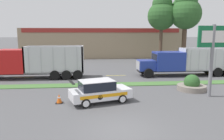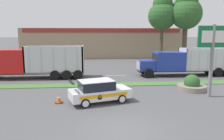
{
  "view_description": "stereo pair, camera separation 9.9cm",
  "coord_description": "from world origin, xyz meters",
  "px_view_note": "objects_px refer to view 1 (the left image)",
  "views": [
    {
      "loc": [
        -1.53,
        -10.76,
        5.0
      ],
      "look_at": [
        0.46,
        9.9,
        1.53
      ],
      "focal_mm": 35.0,
      "sensor_mm": 36.0,
      "label": 1
    },
    {
      "loc": [
        -1.43,
        -10.77,
        5.0
      ],
      "look_at": [
        0.46,
        9.9,
        1.53
      ],
      "focal_mm": 35.0,
      "sensor_mm": 36.0,
      "label": 2
    }
  ],
  "objects_px": {
    "traffic_cone": "(59,99)",
    "dump_truck_mid": "(24,64)",
    "dump_truck_lead": "(180,63)",
    "rally_car": "(99,91)",
    "store_sign_post": "(213,46)",
    "stone_planter": "(192,85)"
  },
  "relations": [
    {
      "from": "dump_truck_lead",
      "to": "dump_truck_mid",
      "type": "xyz_separation_m",
      "value": [
        -18.2,
        -0.04,
        0.15
      ]
    },
    {
      "from": "dump_truck_mid",
      "to": "traffic_cone",
      "type": "bearing_deg",
      "value": -61.25
    },
    {
      "from": "dump_truck_mid",
      "to": "traffic_cone",
      "type": "height_order",
      "value": "dump_truck_mid"
    },
    {
      "from": "dump_truck_lead",
      "to": "store_sign_post",
      "type": "height_order",
      "value": "store_sign_post"
    },
    {
      "from": "dump_truck_mid",
      "to": "stone_planter",
      "type": "height_order",
      "value": "dump_truck_mid"
    },
    {
      "from": "rally_car",
      "to": "dump_truck_lead",
      "type": "bearing_deg",
      "value": 43.25
    },
    {
      "from": "dump_truck_lead",
      "to": "dump_truck_mid",
      "type": "height_order",
      "value": "dump_truck_mid"
    },
    {
      "from": "store_sign_post",
      "to": "stone_planter",
      "type": "xyz_separation_m",
      "value": [
        -0.51,
        2.04,
        -3.55
      ]
    },
    {
      "from": "stone_planter",
      "to": "traffic_cone",
      "type": "distance_m",
      "value": 11.59
    },
    {
      "from": "dump_truck_lead",
      "to": "traffic_cone",
      "type": "height_order",
      "value": "dump_truck_lead"
    },
    {
      "from": "store_sign_post",
      "to": "dump_truck_mid",
      "type": "bearing_deg",
      "value": 152.5
    },
    {
      "from": "traffic_cone",
      "to": "dump_truck_mid",
      "type": "bearing_deg",
      "value": 118.75
    },
    {
      "from": "dump_truck_lead",
      "to": "store_sign_post",
      "type": "relative_size",
      "value": 2.18
    },
    {
      "from": "dump_truck_lead",
      "to": "store_sign_post",
      "type": "bearing_deg",
      "value": -97.89
    },
    {
      "from": "dump_truck_lead",
      "to": "dump_truck_mid",
      "type": "relative_size",
      "value": 1.08
    },
    {
      "from": "store_sign_post",
      "to": "traffic_cone",
      "type": "bearing_deg",
      "value": -177.07
    },
    {
      "from": "dump_truck_mid",
      "to": "traffic_cone",
      "type": "xyz_separation_m",
      "value": [
        5.18,
        -9.44,
        -1.35
      ]
    },
    {
      "from": "rally_car",
      "to": "store_sign_post",
      "type": "bearing_deg",
      "value": 4.07
    },
    {
      "from": "dump_truck_lead",
      "to": "rally_car",
      "type": "height_order",
      "value": "dump_truck_lead"
    },
    {
      "from": "traffic_cone",
      "to": "rally_car",
      "type": "bearing_deg",
      "value": -0.55
    },
    {
      "from": "rally_car",
      "to": "store_sign_post",
      "type": "xyz_separation_m",
      "value": [
        8.88,
        0.63,
        3.17
      ]
    },
    {
      "from": "store_sign_post",
      "to": "dump_truck_lead",
      "type": "bearing_deg",
      "value": 82.11
    }
  ]
}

